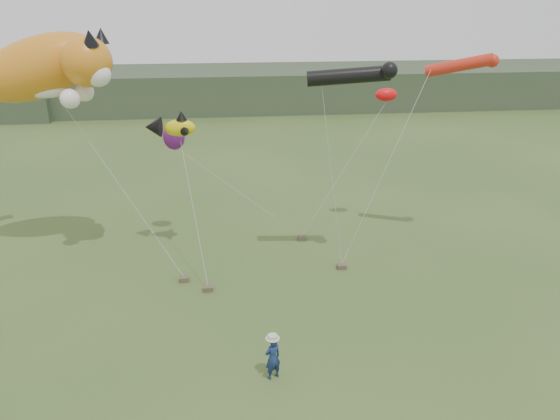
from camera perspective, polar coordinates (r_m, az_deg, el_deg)
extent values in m
plane|color=#385123|center=(19.62, -1.15, -14.37)|extent=(120.00, 120.00, 0.00)
cube|color=#2D3D28|center=(61.58, -5.28, 12.60)|extent=(90.00, 12.00, 4.00)
imported|color=navy|center=(17.98, -0.76, -15.18)|extent=(0.66, 0.57, 1.52)
cube|color=brown|center=(24.06, -9.98, -7.12)|extent=(0.40, 0.32, 0.20)
cube|color=brown|center=(23.18, -7.53, -8.14)|extent=(0.40, 0.32, 0.20)
cube|color=brown|center=(24.89, 6.45, -5.88)|extent=(0.40, 0.32, 0.20)
cube|color=brown|center=(27.52, 2.29, -2.95)|extent=(0.40, 0.32, 0.20)
ellipsoid|color=orange|center=(26.10, -23.96, 13.44)|extent=(6.04, 2.57, 4.09)
sphere|color=orange|center=(24.38, -19.54, 14.40)|extent=(2.06, 2.06, 2.06)
cone|color=black|center=(23.66, -19.29, 16.64)|extent=(0.64, 0.78, 0.78)
cone|color=black|center=(24.74, -18.20, 16.93)|extent=(0.64, 0.74, 0.73)
sphere|color=white|center=(24.00, -18.47, 13.32)|extent=(1.03, 1.03, 1.03)
ellipsoid|color=white|center=(25.82, -23.37, 11.38)|extent=(2.02, 1.01, 0.63)
sphere|color=white|center=(24.06, -21.08, 10.79)|extent=(0.80, 0.80, 0.80)
sphere|color=white|center=(25.54, -19.75, 11.52)|extent=(0.80, 0.80, 0.80)
ellipsoid|color=yellow|center=(24.66, -10.43, 8.44)|extent=(1.49, 0.77, 0.80)
cone|color=black|center=(25.06, -13.14, 8.44)|extent=(0.80, 0.98, 0.90)
cone|color=black|center=(24.54, -10.28, 9.70)|extent=(0.50, 0.50, 0.40)
cone|color=black|center=(24.18, -9.76, 7.98)|extent=(0.53, 0.56, 0.40)
cone|color=black|center=(25.15, -9.66, 8.51)|extent=(0.53, 0.56, 0.40)
cylinder|color=black|center=(22.67, 7.17, 13.73)|extent=(3.41, 1.01, 0.86)
sphere|color=black|center=(22.52, 11.35, 14.12)|extent=(0.66, 0.66, 0.66)
cylinder|color=red|center=(26.47, 18.18, 14.17)|extent=(2.87, 1.85, 1.20)
sphere|color=red|center=(26.60, 21.32, 14.33)|extent=(0.58, 0.58, 0.58)
ellipsoid|color=red|center=(27.59, 11.05, 11.75)|extent=(1.09, 0.63, 0.63)
ellipsoid|color=#5D1566|center=(26.56, -11.04, 7.53)|extent=(1.04, 0.69, 1.27)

